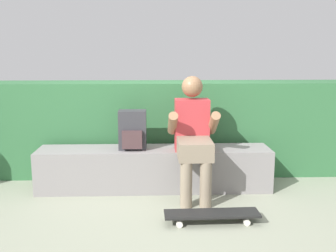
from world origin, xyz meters
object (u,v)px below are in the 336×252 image
(bench_main, at_px, (154,169))
(skateboard_near_person, at_px, (212,214))
(backpack_on_bench, at_px, (133,130))
(person_skater, at_px, (193,133))

(bench_main, distance_m, skateboard_near_person, 1.01)
(skateboard_near_person, bearing_deg, backpack_on_bench, 129.02)
(skateboard_near_person, bearing_deg, bench_main, 118.81)
(skateboard_near_person, height_order, backpack_on_bench, backpack_on_bench)
(bench_main, relative_size, backpack_on_bench, 6.00)
(person_skater, relative_size, backpack_on_bench, 2.95)
(skateboard_near_person, relative_size, backpack_on_bench, 2.01)
(bench_main, bearing_deg, skateboard_near_person, -61.19)
(bench_main, bearing_deg, person_skater, -28.70)
(person_skater, height_order, backpack_on_bench, person_skater)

